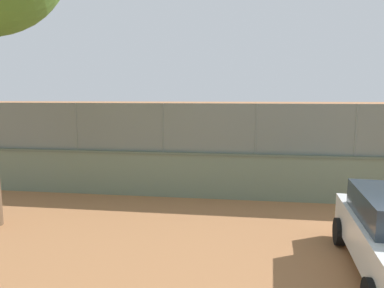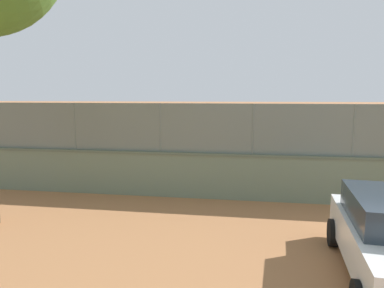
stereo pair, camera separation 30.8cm
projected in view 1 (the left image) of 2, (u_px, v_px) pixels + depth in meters
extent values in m
plane|color=#A36B42|center=(220.00, 146.00, 22.98)|extent=(260.00, 260.00, 0.00)
cube|color=slate|center=(208.00, 176.00, 11.37)|extent=(27.72, 1.27, 1.44)
cube|color=#556151|center=(208.00, 154.00, 11.26)|extent=(27.72, 1.33, 0.08)
cube|color=slate|center=(209.00, 128.00, 11.14)|extent=(27.15, 1.03, 1.61)
cylinder|color=slate|center=(356.00, 130.00, 10.54)|extent=(0.07, 0.07, 1.61)
cylinder|color=slate|center=(256.00, 129.00, 10.94)|extent=(0.07, 0.07, 1.61)
cylinder|color=slate|center=(163.00, 128.00, 11.34)|extent=(0.07, 0.07, 1.61)
cylinder|color=slate|center=(77.00, 126.00, 11.75)|extent=(0.07, 0.07, 1.61)
cylinder|color=#B2B2B2|center=(158.00, 146.00, 20.15)|extent=(0.16, 0.16, 0.82)
cylinder|color=#B2B2B2|center=(159.00, 145.00, 20.35)|extent=(0.16, 0.16, 0.82)
cylinder|color=#3372B2|center=(158.00, 134.00, 20.15)|extent=(0.36, 0.36, 0.60)
cylinder|color=#936B4C|center=(159.00, 132.00, 19.83)|extent=(0.58, 0.13, 0.17)
cylinder|color=#936B4C|center=(164.00, 131.00, 20.43)|extent=(0.58, 0.13, 0.17)
sphere|color=#936B4C|center=(158.00, 127.00, 20.09)|extent=(0.23, 0.23, 0.23)
cylinder|color=navy|center=(158.00, 125.00, 20.08)|extent=(0.26, 0.26, 0.05)
cylinder|color=black|center=(167.00, 131.00, 20.43)|extent=(0.30, 0.06, 0.04)
ellipsoid|color=#333338|center=(171.00, 131.00, 20.42)|extent=(0.30, 0.05, 0.24)
cylinder|color=black|center=(222.00, 149.00, 19.09)|extent=(0.18, 0.18, 0.77)
cylinder|color=black|center=(226.00, 149.00, 19.03)|extent=(0.18, 0.18, 0.77)
cylinder|color=#3372B2|center=(224.00, 137.00, 18.96)|extent=(0.40, 0.40, 0.57)
cylinder|color=brown|center=(219.00, 135.00, 18.99)|extent=(0.20, 0.55, 0.16)
cylinder|color=brown|center=(228.00, 136.00, 18.58)|extent=(0.20, 0.55, 0.16)
sphere|color=brown|center=(224.00, 130.00, 18.91)|extent=(0.22, 0.22, 0.22)
cylinder|color=white|center=(224.00, 129.00, 18.89)|extent=(0.27, 0.27, 0.05)
sphere|color=white|center=(148.00, 155.00, 19.18)|extent=(0.08, 0.08, 0.08)
sphere|color=yellow|center=(212.00, 181.00, 13.39)|extent=(0.16, 0.16, 0.16)
cylinder|color=black|center=(339.00, 232.00, 7.86)|extent=(0.28, 0.64, 0.62)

